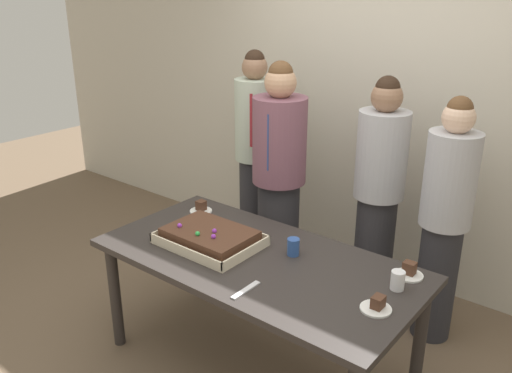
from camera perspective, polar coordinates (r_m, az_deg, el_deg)
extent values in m
plane|color=brown|center=(3.43, 0.10, -18.75)|extent=(12.00, 12.00, 0.00)
cube|color=beige|center=(4.08, 14.50, 10.52)|extent=(8.00, 0.12, 3.00)
cube|color=#2D2826|center=(3.01, 0.11, -7.93)|extent=(1.84, 0.92, 0.04)
cylinder|color=#2D2826|center=(3.52, -14.90, -11.26)|extent=(0.07, 0.07, 0.71)
cylinder|color=#2D2826|center=(3.94, -6.11, -6.95)|extent=(0.07, 0.07, 0.71)
cylinder|color=#2D2826|center=(3.16, 17.18, -15.62)|extent=(0.07, 0.07, 0.71)
cube|color=beige|center=(3.16, -4.97, -6.08)|extent=(0.57, 0.42, 0.01)
cube|color=beige|center=(3.01, -7.69, -6.91)|extent=(0.57, 0.01, 0.05)
cube|color=beige|center=(3.28, -2.51, -4.34)|extent=(0.57, 0.01, 0.05)
cube|color=beige|center=(3.33, -8.54, -4.18)|extent=(0.01, 0.42, 0.05)
cube|color=beige|center=(2.97, -0.99, -7.11)|extent=(0.01, 0.42, 0.05)
cube|color=#4C2D1E|center=(3.13, -5.00, -5.32)|extent=(0.50, 0.35, 0.08)
sphere|color=purple|center=(3.17, -8.22, -4.16)|extent=(0.03, 0.03, 0.03)
sphere|color=purple|center=(3.01, -4.60, -5.37)|extent=(0.03, 0.03, 0.03)
sphere|color=green|center=(3.05, -6.31, -5.06)|extent=(0.03, 0.03, 0.03)
sphere|color=purple|center=(3.08, -4.50, -4.77)|extent=(0.03, 0.03, 0.03)
cylinder|color=white|center=(2.62, 12.75, -12.70)|extent=(0.15, 0.15, 0.01)
cube|color=#4C2D1E|center=(2.61, 12.99, -12.01)|extent=(0.05, 0.07, 0.06)
cylinder|color=white|center=(3.59, -5.94, -2.64)|extent=(0.15, 0.15, 0.01)
cube|color=#4C2D1E|center=(3.59, -5.93, -2.03)|extent=(0.06, 0.06, 0.07)
cylinder|color=white|center=(2.93, 16.11, -9.15)|extent=(0.15, 0.15, 0.01)
cube|color=#4C2D1E|center=(2.92, 16.17, -8.41)|extent=(0.06, 0.05, 0.07)
cylinder|color=#2D5199|center=(3.01, 4.03, -6.49)|extent=(0.07, 0.07, 0.10)
cylinder|color=white|center=(2.78, 14.99, -9.72)|extent=(0.07, 0.07, 0.10)
cube|color=silver|center=(2.70, -1.12, -11.07)|extent=(0.03, 0.20, 0.01)
cylinder|color=#28282D|center=(3.66, 18.80, -9.57)|extent=(0.25, 0.25, 0.80)
cylinder|color=#B2B2B7|center=(3.38, 20.15, 0.68)|extent=(0.31, 0.31, 0.59)
sphere|color=beige|center=(3.27, 20.97, 6.93)|extent=(0.19, 0.19, 0.19)
sphere|color=brown|center=(3.26, 21.09, 7.82)|extent=(0.15, 0.15, 0.15)
cylinder|color=#28282D|center=(3.89, 12.50, -6.75)|extent=(0.27, 0.27, 0.84)
cylinder|color=#B2B2B7|center=(3.62, 13.38, 3.32)|extent=(0.34, 0.34, 0.59)
sphere|color=#8C664C|center=(3.52, 13.90, 9.33)|extent=(0.20, 0.20, 0.20)
sphere|color=black|center=(3.51, 13.98, 10.23)|extent=(0.16, 0.16, 0.16)
cylinder|color=#28282D|center=(3.95, 2.38, -5.41)|extent=(0.30, 0.30, 0.88)
cylinder|color=#7A4C5B|center=(3.69, 2.55, 4.97)|extent=(0.38, 0.38, 0.60)
cube|color=navy|center=(3.53, 1.17, 4.76)|extent=(0.04, 0.02, 0.39)
sphere|color=tan|center=(3.60, 2.65, 11.12)|extent=(0.22, 0.22, 0.22)
sphere|color=brown|center=(3.59, 2.67, 12.06)|extent=(0.17, 0.17, 0.17)
cylinder|color=#28282D|center=(4.33, -0.13, -2.73)|extent=(0.25, 0.25, 0.91)
cylinder|color=#B7C6B2|center=(4.08, -0.14, 7.18)|extent=(0.31, 0.31, 0.62)
cube|color=maroon|center=(3.94, -0.61, 7.12)|extent=(0.04, 0.02, 0.40)
sphere|color=#8C664C|center=(4.01, -0.14, 12.72)|extent=(0.19, 0.19, 0.19)
sphere|color=black|center=(4.00, -0.14, 13.47)|extent=(0.15, 0.15, 0.15)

